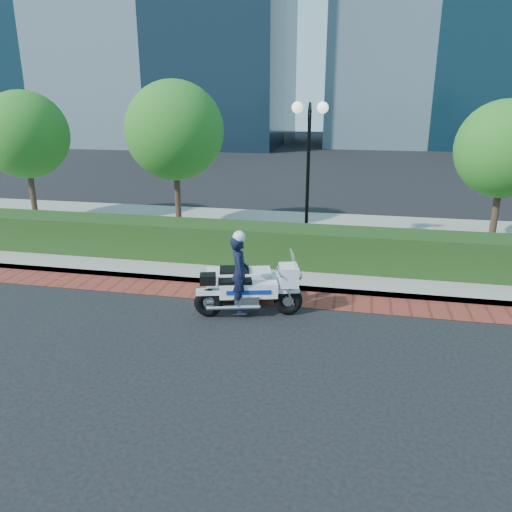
% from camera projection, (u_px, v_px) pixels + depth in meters
% --- Properties ---
extents(ground, '(120.00, 120.00, 0.00)m').
position_uv_depth(ground, '(230.00, 321.00, 10.44)').
color(ground, black).
rests_on(ground, ground).
extents(brick_strip, '(60.00, 1.00, 0.01)m').
position_uv_depth(brick_strip, '(246.00, 295.00, 11.84)').
color(brick_strip, maroon).
rests_on(brick_strip, ground).
extents(sidewalk, '(60.00, 8.00, 0.15)m').
position_uv_depth(sidewalk, '(277.00, 241.00, 16.01)').
color(sidewalk, gray).
rests_on(sidewalk, ground).
extents(hedge_main, '(18.00, 1.20, 1.00)m').
position_uv_depth(hedge_main, '(263.00, 244.00, 13.60)').
color(hedge_main, black).
rests_on(hedge_main, sidewalk).
extents(lamppost, '(1.02, 0.70, 4.21)m').
position_uv_depth(lamppost, '(309.00, 153.00, 14.19)').
color(lamppost, black).
rests_on(lamppost, sidewalk).
extents(tree_a, '(3.00, 3.00, 4.58)m').
position_uv_depth(tree_a, '(25.00, 135.00, 17.27)').
color(tree_a, '#332319').
rests_on(tree_a, sidewalk).
extents(tree_b, '(3.20, 3.20, 4.89)m').
position_uv_depth(tree_b, '(175.00, 131.00, 16.14)').
color(tree_b, '#332319').
rests_on(tree_b, sidewalk).
extents(tree_c, '(2.80, 2.80, 4.30)m').
position_uv_depth(tree_c, '(505.00, 149.00, 14.30)').
color(tree_c, '#332319').
rests_on(tree_c, sidewalk).
extents(police_motorcycle, '(2.33, 1.68, 1.88)m').
position_uv_depth(police_motorcycle, '(243.00, 282.00, 10.85)').
color(police_motorcycle, black).
rests_on(police_motorcycle, ground).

